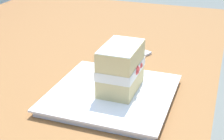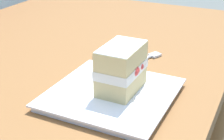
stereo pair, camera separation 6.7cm
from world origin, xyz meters
The scene contains 4 objects.
patio_table centered at (0.00, 0.00, 0.67)m, with size 1.30×0.92×0.78m.
dessert_plate centered at (0.17, 0.25, 0.78)m, with size 0.25×0.25×0.02m.
cake_slice centered at (0.15, 0.27, 0.84)m, with size 0.11×0.08×0.10m.
dessert_fork centered at (-0.03, 0.24, 0.78)m, with size 0.16×0.08×0.01m.
Camera 1 is at (0.74, 0.46, 1.12)m, focal length 53.85 mm.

